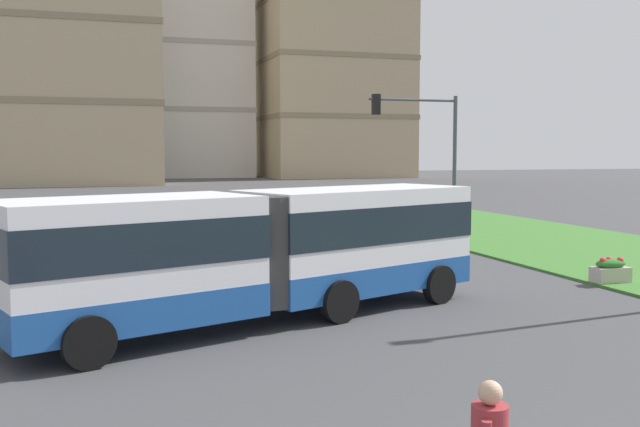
# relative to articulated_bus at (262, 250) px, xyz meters

# --- Properties ---
(articulated_bus) EXTENTS (11.88, 6.52, 3.00)m
(articulated_bus) POSITION_rel_articulated_bus_xyz_m (0.00, 0.00, 0.00)
(articulated_bus) COLOR white
(articulated_bus) RESTS_ON ground
(car_navy_sedan) EXTENTS (4.53, 2.30, 1.58)m
(car_navy_sedan) POSITION_rel_articulated_bus_xyz_m (-3.91, 10.12, -0.90)
(car_navy_sedan) COLOR #19234C
(car_navy_sedan) RESTS_ON ground
(flower_planter_4) EXTENTS (1.10, 0.56, 0.74)m
(flower_planter_4) POSITION_rel_articulated_bus_xyz_m (10.85, 1.41, -1.23)
(flower_planter_4) COLOR #B7AD9E
(flower_planter_4) RESTS_ON grass_median
(traffic_light_far_right) EXTENTS (3.85, 0.28, 6.17)m
(traffic_light_far_right) POSITION_rel_articulated_bus_xyz_m (9.23, 10.45, 2.58)
(traffic_light_far_right) COLOR #474C51
(traffic_light_far_right) RESTS_ON ground
(apartment_tower_westcentre) EXTENTS (21.35, 15.01, 36.20)m
(apartment_tower_westcentre) POSITION_rel_articulated_bus_xyz_m (-6.48, 74.89, 16.46)
(apartment_tower_westcentre) COLOR tan
(apartment_tower_westcentre) RESTS_ON ground
(apartment_tower_centre) EXTENTS (14.90, 17.96, 38.65)m
(apartment_tower_centre) POSITION_rel_articulated_bus_xyz_m (12.15, 98.28, 17.69)
(apartment_tower_centre) COLOR silver
(apartment_tower_centre) RESTS_ON ground
(apartment_tower_eastcentre) EXTENTS (21.20, 17.62, 51.65)m
(apartment_tower_eastcentre) POSITION_rel_articulated_bus_xyz_m (31.71, 90.20, 24.19)
(apartment_tower_eastcentre) COLOR tan
(apartment_tower_eastcentre) RESTS_ON ground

